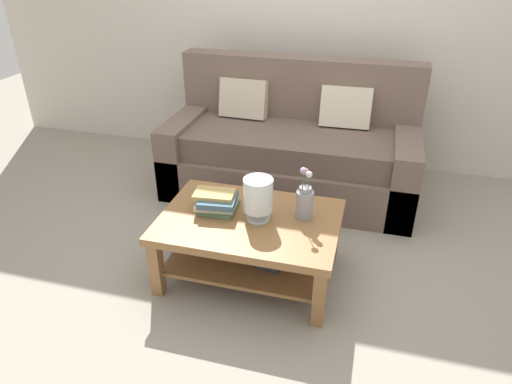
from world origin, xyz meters
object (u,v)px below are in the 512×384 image
couch (291,149)px  book_stack_main (217,202)px  glass_hurricane_vase (258,196)px  flower_pitcher (305,201)px  coffee_table (251,235)px

couch → book_stack_main: 1.20m
glass_hurricane_vase → flower_pitcher: size_ratio=0.77×
glass_hurricane_vase → flower_pitcher: 0.28m
coffee_table → book_stack_main: bearing=169.3°
couch → flower_pitcher: couch is taller
coffee_table → couch: bearing=89.5°
flower_pitcher → coffee_table: bearing=-162.5°
flower_pitcher → glass_hurricane_vase: bearing=-161.3°
coffee_table → book_stack_main: 0.29m
couch → glass_hurricane_vase: (0.03, -1.21, 0.22)m
coffee_table → glass_hurricane_vase: glass_hurricane_vase is taller
couch → glass_hurricane_vase: bearing=-88.4°
coffee_table → glass_hurricane_vase: (0.04, 0.01, 0.28)m
glass_hurricane_vase → flower_pitcher: (0.26, 0.09, -0.04)m
couch → glass_hurricane_vase: 1.23m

